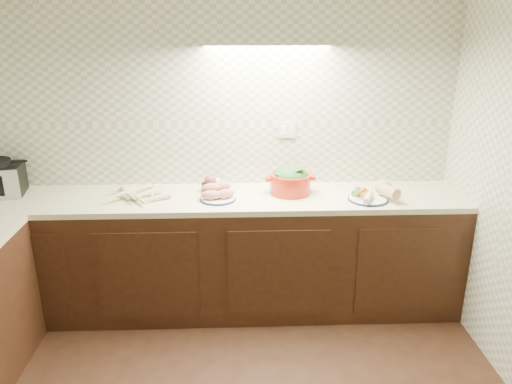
{
  "coord_description": "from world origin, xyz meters",
  "views": [
    {
      "loc": [
        0.17,
        -1.87,
        2.13
      ],
      "look_at": [
        0.3,
        1.25,
        1.02
      ],
      "focal_mm": 35.0,
      "sensor_mm": 36.0,
      "label": 1
    }
  ],
  "objects_px": {
    "sweet_potato_plate": "(217,193)",
    "veg_plate": "(375,192)",
    "parsnip_pile": "(147,193)",
    "onion_bowl": "(212,185)",
    "dutch_oven": "(290,180)"
  },
  "relations": [
    {
      "from": "sweet_potato_plate",
      "to": "veg_plate",
      "type": "relative_size",
      "value": 0.73
    },
    {
      "from": "parsnip_pile",
      "to": "onion_bowl",
      "type": "relative_size",
      "value": 2.75
    },
    {
      "from": "sweet_potato_plate",
      "to": "veg_plate",
      "type": "xyz_separation_m",
      "value": [
        1.12,
        -0.02,
        0.0
      ]
    },
    {
      "from": "onion_bowl",
      "to": "parsnip_pile",
      "type": "bearing_deg",
      "value": -164.69
    },
    {
      "from": "veg_plate",
      "to": "parsnip_pile",
      "type": "bearing_deg",
      "value": 177.32
    },
    {
      "from": "parsnip_pile",
      "to": "dutch_oven",
      "type": "xyz_separation_m",
      "value": [
        1.03,
        0.06,
        0.07
      ]
    },
    {
      "from": "dutch_oven",
      "to": "veg_plate",
      "type": "height_order",
      "value": "dutch_oven"
    },
    {
      "from": "parsnip_pile",
      "to": "dutch_oven",
      "type": "relative_size",
      "value": 1.24
    },
    {
      "from": "veg_plate",
      "to": "dutch_oven",
      "type": "bearing_deg",
      "value": 167.19
    },
    {
      "from": "onion_bowl",
      "to": "dutch_oven",
      "type": "bearing_deg",
      "value": -6.66
    },
    {
      "from": "parsnip_pile",
      "to": "dutch_oven",
      "type": "height_order",
      "value": "dutch_oven"
    },
    {
      "from": "parsnip_pile",
      "to": "veg_plate",
      "type": "bearing_deg",
      "value": -2.68
    },
    {
      "from": "parsnip_pile",
      "to": "sweet_potato_plate",
      "type": "relative_size",
      "value": 1.74
    },
    {
      "from": "parsnip_pile",
      "to": "dutch_oven",
      "type": "bearing_deg",
      "value": 3.27
    },
    {
      "from": "dutch_oven",
      "to": "onion_bowl",
      "type": "bearing_deg",
      "value": 170.86
    }
  ]
}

